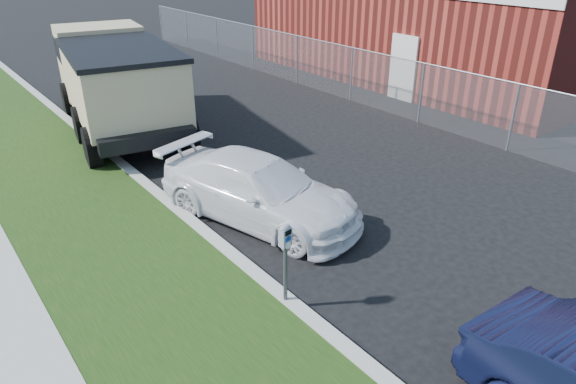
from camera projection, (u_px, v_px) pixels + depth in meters
ground at (378, 238)px, 9.73m from camera, size 120.00×120.00×0.00m
streetside at (40, 295)px, 8.06m from camera, size 6.12×50.00×0.15m
chainlink_fence at (352, 64)px, 17.42m from camera, size 0.06×30.06×30.00m
brick_building at (442, 19)px, 21.03m from camera, size 9.20×14.20×4.17m
parking_meter at (285, 247)px, 7.42m from camera, size 0.20×0.15×1.33m
white_wagon at (257, 189)px, 10.19m from camera, size 2.96×4.67×1.26m
dump_truck at (115, 78)px, 14.71m from camera, size 3.72×7.16×2.67m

